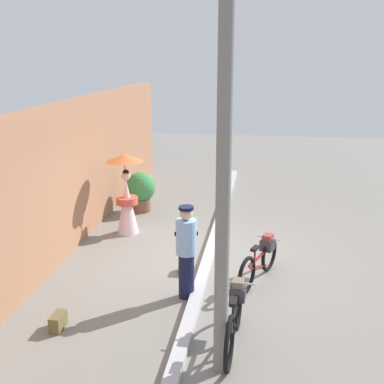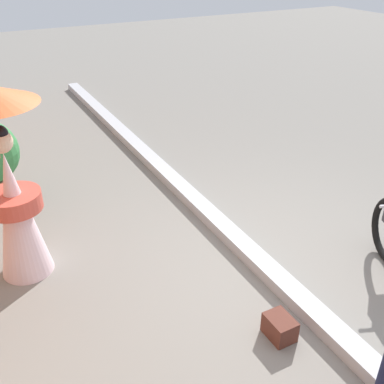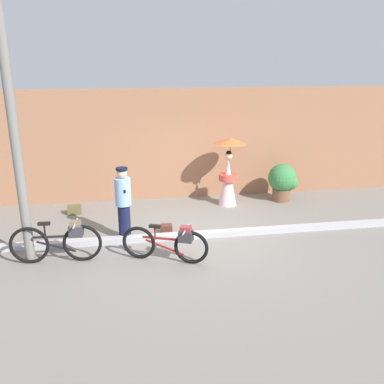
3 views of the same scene
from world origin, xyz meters
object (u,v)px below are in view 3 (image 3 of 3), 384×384
backpack_on_pavement (74,209)px  utility_pole (15,139)px  bicycle_near_officer (169,242)px  person_with_parasol (229,171)px  potted_plant_by_door (283,181)px  backpack_spare (167,229)px  bicycle_far_side (59,241)px  person_officer (123,202)px

backpack_on_pavement → utility_pole: utility_pole is taller
bicycle_near_officer → person_with_parasol: 3.62m
potted_plant_by_door → backpack_spare: bearing=-153.1°
bicycle_near_officer → utility_pole: (-2.65, 0.45, 2.00)m
potted_plant_by_door → backpack_on_pavement: bearing=-178.1°
backpack_on_pavement → utility_pole: bearing=-103.0°
person_with_parasol → backpack_spare: (-1.83, -1.64, -0.83)m
backpack_on_pavement → utility_pole: 3.40m
bicycle_near_officer → bicycle_far_side: size_ratio=0.94×
backpack_spare → potted_plant_by_door: bearing=26.9°
person_with_parasol → potted_plant_by_door: bearing=2.9°
potted_plant_by_door → utility_pole: 6.93m
bicycle_near_officer → backpack_on_pavement: bicycle_near_officer is taller
person_officer → backpack_on_pavement: person_officer is taller
person_with_parasol → backpack_spare: bearing=-138.1°
backpack_spare → utility_pole: utility_pole is taller
person_with_parasol → backpack_on_pavement: (-4.00, -0.11, -0.80)m
bicycle_far_side → utility_pole: utility_pole is taller
bicycle_near_officer → bicycle_far_side: (-2.06, 0.31, 0.04)m
bicycle_near_officer → backpack_spare: 1.42m
backpack_spare → utility_pole: (-2.75, -0.93, 2.30)m
bicycle_far_side → person_with_parasol: 4.84m
person_officer → bicycle_far_side: bearing=-144.1°
person_officer → person_with_parasol: bearing=33.5°
bicycle_far_side → person_with_parasol: (3.98, 2.71, 0.49)m
bicycle_far_side → backpack_on_pavement: bearing=90.5°
bicycle_far_side → backpack_spare: (2.15, 1.07, -0.34)m
person_officer → backpack_spare: bearing=11.3°
bicycle_far_side → person_officer: bearing=35.9°
potted_plant_by_door → bicycle_far_side: bearing=-153.3°
person_officer → backpack_spare: person_officer is taller
bicycle_far_side → potted_plant_by_door: 6.21m
person_with_parasol → potted_plant_by_door: 1.60m
backpack_on_pavement → potted_plant_by_door: bearing=1.9°
person_with_parasol → bicycle_near_officer: bearing=-122.4°
person_officer → person_with_parasol: (2.75, 1.82, 0.08)m
bicycle_far_side → person_officer: person_officer is taller
person_officer → backpack_on_pavement: bearing=126.2°
bicycle_near_officer → potted_plant_by_door: potted_plant_by_door is taller
backpack_on_pavement → backpack_spare: size_ratio=1.33×
utility_pole → potted_plant_by_door: bearing=23.4°
person_with_parasol → utility_pole: (-4.57, -2.57, 1.47)m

